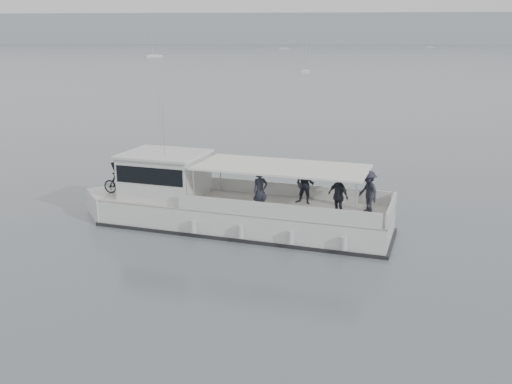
{
  "coord_description": "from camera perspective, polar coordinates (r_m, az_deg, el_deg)",
  "views": [
    {
      "loc": [
        3.32,
        -22.74,
        7.8
      ],
      "look_at": [
        1.62,
        -0.24,
        1.6
      ],
      "focal_mm": 40.0,
      "sensor_mm": 36.0,
      "label": 1
    }
  ],
  "objects": [
    {
      "name": "ground",
      "position": [
        24.27,
        -3.77,
        -3.42
      ],
      "size": [
        1400.0,
        1400.0,
        0.0
      ],
      "primitive_type": "plane",
      "color": "#566266",
      "rests_on": "ground"
    },
    {
      "name": "headland",
      "position": [
        582.78,
        4.16,
        15.93
      ],
      "size": [
        1400.0,
        90.0,
        28.0
      ],
      "primitive_type": "cube",
      "color": "#939EA8",
      "rests_on": "ground"
    },
    {
      "name": "tour_boat",
      "position": [
        24.04,
        -3.9,
        -1.24
      ],
      "size": [
        13.73,
        6.23,
        5.76
      ],
      "rotation": [
        0.0,
        0.0,
        -0.25
      ],
      "color": "silver",
      "rests_on": "ground"
    },
    {
      "name": "moored_fleet",
      "position": [
        224.53,
        -0.27,
        13.46
      ],
      "size": [
        386.59,
        331.51,
        9.28
      ],
      "color": "silver",
      "rests_on": "ground"
    }
  ]
}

